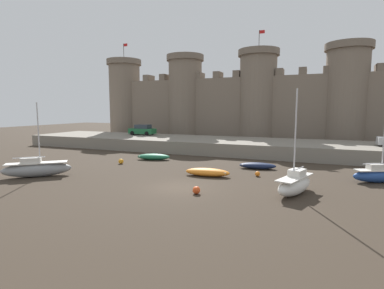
% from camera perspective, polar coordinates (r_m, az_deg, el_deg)
% --- Properties ---
extents(ground_plane, '(160.00, 160.00, 0.00)m').
position_cam_1_polar(ground_plane, '(21.60, -2.39, -8.21)').
color(ground_plane, '#382D23').
extents(quay_road, '(63.00, 10.00, 1.58)m').
position_cam_1_polar(quay_road, '(39.33, 9.33, -0.32)').
color(quay_road, gray).
rests_on(quay_road, ground).
extents(castle, '(57.48, 6.49, 17.91)m').
position_cam_1_polar(castle, '(49.93, 12.37, 7.98)').
color(castle, '#7A6B5B').
rests_on(castle, ground).
extents(rowboat_foreground_left, '(3.86, 1.58, 0.67)m').
position_cam_1_polar(rowboat_foreground_left, '(25.10, 2.98, -5.25)').
color(rowboat_foreground_left, orange).
rests_on(rowboat_foreground_left, ground).
extents(rowboat_midflat_right, '(3.84, 2.21, 0.68)m').
position_cam_1_polar(rowboat_midflat_right, '(33.33, -7.34, -2.30)').
color(rowboat_midflat_right, '#1E6B47').
rests_on(rowboat_midflat_right, ground).
extents(rowboat_foreground_centre, '(3.52, 1.68, 0.60)m').
position_cam_1_polar(rowboat_foreground_centre, '(28.76, 12.38, -3.94)').
color(rowboat_foreground_centre, '#141E3D').
rests_on(rowboat_foreground_centre, ground).
extents(sailboat_midflat_left, '(4.82, 4.46, 6.12)m').
position_cam_1_polar(sailboat_midflat_left, '(27.94, -27.48, -4.09)').
color(sailboat_midflat_left, gray).
rests_on(sailboat_midflat_left, ground).
extents(sailboat_near_channel_left, '(4.09, 2.71, 5.35)m').
position_cam_1_polar(sailboat_near_channel_left, '(26.99, 31.98, -4.91)').
color(sailboat_near_channel_left, '#234793').
rests_on(sailboat_near_channel_left, ground).
extents(sailboat_midflat_centre, '(2.57, 4.46, 6.88)m').
position_cam_1_polar(sailboat_midflat_centre, '(20.94, 18.98, -7.10)').
color(sailboat_midflat_centre, silver).
rests_on(sailboat_midflat_centre, ground).
extents(mooring_buoy_off_centre, '(0.41, 0.41, 0.41)m').
position_cam_1_polar(mooring_buoy_off_centre, '(25.64, 12.37, -5.48)').
color(mooring_buoy_off_centre, orange).
rests_on(mooring_buoy_off_centre, ground).
extents(mooring_buoy_mid_mud, '(0.52, 0.52, 0.52)m').
position_cam_1_polar(mooring_buoy_mid_mud, '(31.51, -13.37, -3.13)').
color(mooring_buoy_mid_mud, orange).
rests_on(mooring_buoy_mid_mud, ground).
extents(mooring_buoy_near_shore, '(0.51, 0.51, 0.51)m').
position_cam_1_polar(mooring_buoy_near_shore, '(19.96, 0.84, -8.69)').
color(mooring_buoy_near_shore, '#E04C1E').
rests_on(mooring_buoy_near_shore, ground).
extents(car_quay_centre_east, '(4.12, 1.92, 1.62)m').
position_cam_1_polar(car_quay_centre_east, '(47.13, -9.42, 2.76)').
color(car_quay_centre_east, '#1E6638').
rests_on(car_quay_centre_east, quay_road).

